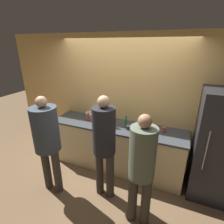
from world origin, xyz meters
TOP-DOWN VIEW (x-y plane):
  - ground_plane at (0.00, 0.00)m, footprint 14.00×14.00m
  - wall_back at (0.00, 0.71)m, footprint 5.20×0.06m
  - counter at (0.00, 0.38)m, footprint 2.61×0.69m
  - refrigerator at (1.71, 0.34)m, footprint 0.68×0.71m
  - person_left at (-0.78, -0.63)m, footprint 0.41×0.41m
  - person_center at (0.10, -0.38)m, footprint 0.34×0.34m
  - person_right at (0.73, -0.63)m, footprint 0.34×0.34m
  - fruit_bowl at (-0.63, 0.58)m, footprint 0.30×0.30m
  - utensil_crock at (0.52, 0.58)m, footprint 0.11×0.11m
  - bottle_red at (-0.60, 0.35)m, footprint 0.06×0.06m
  - bottle_amber at (-0.03, 0.27)m, footprint 0.07×0.07m
  - bottle_green at (0.19, 0.36)m, footprint 0.05×0.05m
  - cup_red at (0.87, 0.42)m, footprint 0.07×0.07m
  - cup_black at (0.27, 0.29)m, footprint 0.09×0.09m

SIDE VIEW (x-z plane):
  - ground_plane at x=0.00m, z-range 0.00..0.00m
  - counter at x=0.00m, z-range 0.00..0.94m
  - refrigerator at x=1.71m, z-range 0.00..1.80m
  - person_right at x=0.73m, z-range 0.15..1.81m
  - cup_black at x=0.27m, z-range 0.94..1.02m
  - fruit_bowl at x=-0.63m, z-range 0.92..1.06m
  - cup_red at x=0.87m, z-range 0.94..1.04m
  - utensil_crock at x=0.52m, z-range 0.89..1.13m
  - bottle_red at x=-0.60m, z-range 0.93..1.09m
  - bottle_green at x=0.19m, z-range 0.92..1.14m
  - person_center at x=0.10m, z-range 0.17..1.90m
  - bottle_amber at x=-0.03m, z-range 0.92..1.16m
  - person_left at x=-0.78m, z-range 0.20..1.89m
  - wall_back at x=0.00m, z-range 0.00..2.60m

